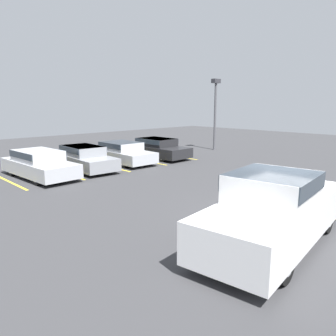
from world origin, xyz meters
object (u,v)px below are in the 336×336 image
Objects in this scene: parked_sedan_b at (83,157)px; light_post at (215,105)px; pickup_truck at (275,209)px; parked_sedan_a at (39,163)px; parked_sedan_c at (122,152)px; parked_sedan_d at (157,148)px.

parked_sedan_b is 0.89× the size of light_post.
pickup_truck is at bearing -137.08° from light_post.
parked_sedan_c is at bearing 91.59° from parked_sedan_a.
parked_sedan_a is at bearing -88.33° from parked_sedan_d.
parked_sedan_d is at bearing 178.14° from light_post.
pickup_truck is at bearing -3.76° from parked_sedan_b.
parked_sedan_d is (7.81, 0.31, -0.02)m from parked_sedan_a.
pickup_truck is 11.50m from parked_sedan_a.
parked_sedan_b is at bearing 179.47° from light_post.
parked_sedan_a is at bearing -179.47° from light_post.
parked_sedan_a is 2.49m from parked_sedan_b.
parked_sedan_a is 1.05× the size of parked_sedan_d.
parked_sedan_b is (1.43, 11.68, -0.24)m from pickup_truck.
parked_sedan_d is (2.74, -0.07, 0.01)m from parked_sedan_c.
parked_sedan_c is (4.03, 11.83, -0.25)m from pickup_truck.
parked_sedan_a is 1.01× the size of parked_sedan_b.
pickup_truck reaches higher than parked_sedan_d.
parked_sedan_a reaches higher than parked_sedan_d.
parked_sedan_d is at bearing 94.11° from parked_sedan_b.
light_post is (11.02, -0.10, 2.68)m from parked_sedan_b.
light_post is at bearing 35.65° from pickup_truck.
parked_sedan_b is at bearing 92.56° from parked_sedan_a.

